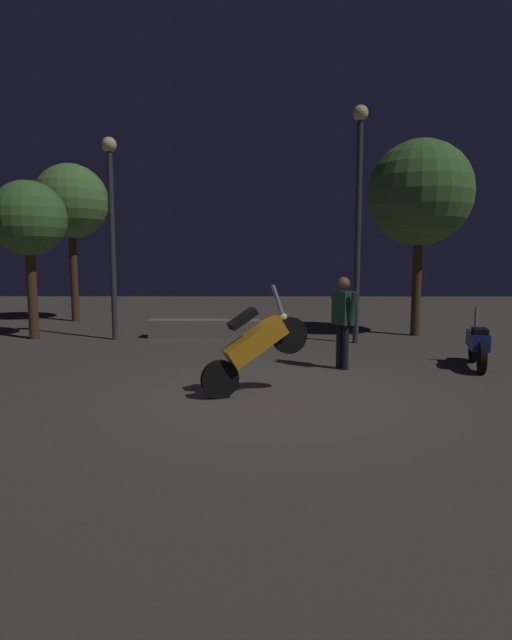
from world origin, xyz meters
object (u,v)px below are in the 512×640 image
(motorcycle_orange_foreground, at_px, (255,345))
(streetlamp_far, at_px, (359,197))
(person_rider_beside, at_px, (343,314))
(streetlamp_near, at_px, (111,213))
(motorcycle_blue_parked_left, at_px, (478,344))

(motorcycle_orange_foreground, relative_size, streetlamp_far, 0.30)
(person_rider_beside, relative_size, streetlamp_near, 0.34)
(motorcycle_orange_foreground, xyz_separation_m, motorcycle_blue_parked_left, (4.10, 1.97, -0.31))
(motorcycle_blue_parked_left, relative_size, person_rider_beside, 0.97)
(motorcycle_blue_parked_left, bearing_deg, motorcycle_orange_foreground, 130.22)
(motorcycle_orange_foreground, distance_m, streetlamp_far, 5.97)
(streetlamp_near, xyz_separation_m, streetlamp_far, (5.91, -0.47, 0.32))
(motorcycle_blue_parked_left, relative_size, streetlamp_far, 0.30)
(motorcycle_orange_foreground, bearing_deg, streetlamp_near, 102.33)
(motorcycle_orange_foreground, distance_m, motorcycle_blue_parked_left, 4.56)
(person_rider_beside, bearing_deg, motorcycle_blue_parked_left, 150.48)
(streetlamp_near, bearing_deg, motorcycle_blue_parked_left, -23.14)
(streetlamp_near, bearing_deg, person_rider_beside, -33.67)
(motorcycle_orange_foreground, height_order, streetlamp_far, streetlamp_far)
(streetlamp_near, height_order, streetlamp_far, streetlamp_far)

